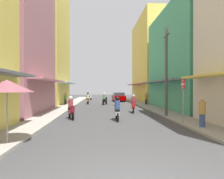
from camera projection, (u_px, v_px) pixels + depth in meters
ground_plane at (108, 108)px, 21.92m from camera, size 95.31×95.31×0.00m
sidewalk_left at (64, 108)px, 21.65m from camera, size 1.77×51.32×0.12m
sidewalk_right at (151, 107)px, 22.19m from camera, size 1.77×51.32×0.12m
building_left_mid at (7, 33)px, 16.96m from camera, size 7.05×8.91×13.46m
building_left_far at (41, 37)px, 26.88m from camera, size 7.05×9.46×17.70m
building_right_mid at (192, 60)px, 20.83m from camera, size 7.05×12.31×10.09m
building_right_far at (156, 60)px, 34.27m from camera, size 7.05×13.08×13.62m
motorbike_maroon at (71, 109)px, 14.08m from camera, size 0.74×1.75×1.58m
motorbike_white at (90, 97)px, 36.22m from camera, size 0.75×1.74×0.96m
motorbike_black at (105, 99)px, 26.24m from camera, size 0.76×1.74×1.58m
motorbike_silver at (117, 110)px, 13.43m from camera, size 0.55×1.81×1.58m
motorbike_orange at (88, 99)px, 27.44m from camera, size 0.57×1.80×1.58m
motorbike_red at (133, 104)px, 17.86m from camera, size 0.61×1.79×1.58m
parked_car at (119, 97)px, 33.13m from camera, size 2.01×4.20×1.45m
pedestrian_foreground at (202, 113)px, 10.53m from camera, size 0.34×0.34×1.69m
pedestrian_crossing at (65, 99)px, 26.02m from camera, size 0.34×0.34×1.55m
pedestrian_midway at (146, 98)px, 25.44m from camera, size 0.44×0.44×1.68m
vendor_umbrella at (7, 86)px, 7.44m from camera, size 1.88×1.88×2.42m
utility_pole at (166, 71)px, 14.96m from camera, size 0.20×1.20×6.57m
street_sign_no_entry at (183, 95)px, 11.71m from camera, size 0.07×0.60×2.65m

